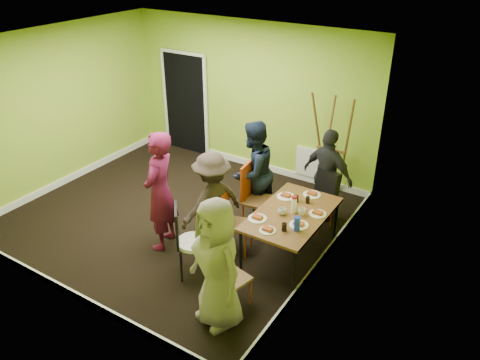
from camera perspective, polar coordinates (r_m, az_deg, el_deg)
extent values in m
plane|color=black|center=(7.76, -7.55, -4.34)|extent=(5.00, 5.00, 0.00)
cube|color=#8EC332|center=(8.84, 1.16, 10.04)|extent=(5.00, 0.04, 2.80)
cube|color=#8EC332|center=(5.78, -22.52, -2.38)|extent=(5.00, 0.04, 2.80)
cube|color=#8EC332|center=(8.86, -20.95, 8.24)|extent=(0.04, 4.50, 2.80)
cube|color=#8EC332|center=(5.95, 10.68, 0.30)|extent=(0.04, 4.50, 2.80)
cube|color=white|center=(6.72, -9.08, 16.33)|extent=(5.00, 4.50, 0.04)
cube|color=black|center=(9.75, -6.63, 9.23)|extent=(1.00, 0.05, 2.04)
cube|color=white|center=(8.64, 8.41, 2.14)|extent=(0.50, 0.04, 0.55)
cylinder|color=black|center=(6.26, 0.08, -8.91)|extent=(0.04, 0.04, 0.71)
cylinder|color=black|center=(5.97, 6.57, -11.22)|extent=(0.04, 0.04, 0.71)
cylinder|color=black|center=(7.27, 5.86, -3.34)|extent=(0.04, 0.04, 0.71)
cylinder|color=black|center=(7.02, 11.56, -5.04)|extent=(0.04, 0.04, 0.71)
cube|color=brown|center=(6.40, 6.34, -4.13)|extent=(0.90, 1.50, 0.04)
cylinder|color=#C34112|center=(7.46, 1.67, -3.24)|extent=(0.03, 0.03, 0.51)
cylinder|color=#C34112|center=(7.16, 0.36, -4.66)|extent=(0.03, 0.03, 0.51)
cylinder|color=#C34112|center=(7.33, 4.40, -3.93)|extent=(0.03, 0.03, 0.51)
cylinder|color=#C34112|center=(7.03, 3.18, -5.41)|extent=(0.03, 0.03, 0.51)
cube|color=brown|center=(7.11, 2.44, -2.56)|extent=(0.49, 0.49, 0.05)
cube|color=#C34112|center=(7.04, 0.90, -0.02)|extent=(0.07, 0.43, 0.56)
cylinder|color=#C34112|center=(6.97, -1.24, -6.07)|extent=(0.02, 0.02, 0.43)
cylinder|color=#C34112|center=(6.71, -2.05, -7.56)|extent=(0.02, 0.02, 0.43)
cylinder|color=#C34112|center=(6.90, 1.37, -6.48)|extent=(0.02, 0.02, 0.43)
cylinder|color=#C34112|center=(6.64, 0.66, -8.00)|extent=(0.02, 0.02, 0.43)
cube|color=brown|center=(6.68, -0.32, -5.50)|extent=(0.47, 0.47, 0.04)
cube|color=#C34112|center=(6.59, -1.85, -3.38)|extent=(0.13, 0.36, 0.48)
cylinder|color=#C34112|center=(7.43, 11.03, -4.38)|extent=(0.02, 0.02, 0.40)
cylinder|color=#C34112|center=(7.59, 9.23, -3.49)|extent=(0.02, 0.02, 0.40)
cylinder|color=#C34112|center=(7.23, 9.53, -5.26)|extent=(0.02, 0.02, 0.40)
cylinder|color=#C34112|center=(7.38, 7.71, -4.32)|extent=(0.02, 0.02, 0.40)
cube|color=brown|center=(7.30, 9.50, -3.01)|extent=(0.44, 0.44, 0.04)
cube|color=#C34112|center=(7.30, 10.50, -0.91)|extent=(0.34, 0.12, 0.45)
cylinder|color=#C34112|center=(5.93, -2.93, -13.38)|extent=(0.02, 0.02, 0.40)
cylinder|color=#C34112|center=(5.76, -0.86, -14.78)|extent=(0.02, 0.02, 0.40)
cylinder|color=#C34112|center=(6.08, -0.80, -12.08)|extent=(0.02, 0.02, 0.40)
cylinder|color=#C34112|center=(5.92, 1.28, -13.40)|extent=(0.02, 0.02, 0.40)
cube|color=brown|center=(5.79, -0.84, -11.92)|extent=(0.42, 0.42, 0.04)
cube|color=#C34112|center=(5.55, -2.12, -10.81)|extent=(0.33, 0.10, 0.44)
cylinder|color=black|center=(6.55, -7.26, -8.53)|extent=(0.03, 0.03, 0.48)
cylinder|color=black|center=(6.26, -7.19, -10.48)|extent=(0.03, 0.03, 0.48)
cylinder|color=black|center=(6.56, -4.07, -8.33)|extent=(0.03, 0.03, 0.48)
cylinder|color=black|center=(6.27, -3.83, -10.26)|extent=(0.03, 0.03, 0.48)
cylinder|color=white|center=(6.26, -5.70, -7.56)|extent=(0.45, 0.45, 0.05)
cube|color=black|center=(6.11, -7.72, -5.56)|extent=(0.28, 0.33, 0.53)
cylinder|color=brown|center=(8.15, 9.63, 4.49)|extent=(0.27, 0.43, 1.86)
cylinder|color=brown|center=(8.00, 12.78, 3.73)|extent=(0.27, 0.43, 1.86)
cylinder|color=brown|center=(7.84, 10.44, 3.45)|extent=(0.04, 0.42, 1.82)
cube|color=brown|center=(8.05, 11.01, 3.63)|extent=(0.50, 0.04, 0.04)
cylinder|color=white|center=(6.75, 5.60, -2.01)|extent=(0.26, 0.26, 0.01)
cylinder|color=white|center=(6.22, 2.13, -4.71)|extent=(0.25, 0.25, 0.01)
cylinder|color=white|center=(6.84, 8.76, -1.78)|extent=(0.26, 0.26, 0.01)
cylinder|color=white|center=(5.99, 3.37, -6.16)|extent=(0.22, 0.22, 0.01)
cylinder|color=white|center=(6.40, 9.43, -4.09)|extent=(0.24, 0.24, 0.01)
cylinder|color=white|center=(6.13, 7.17, -5.46)|extent=(0.25, 0.25, 0.01)
cylinder|color=white|center=(6.34, 6.59, -3.08)|extent=(0.07, 0.07, 0.22)
cylinder|color=#1A32C4|center=(5.98, 6.97, -5.34)|extent=(0.08, 0.08, 0.20)
cylinder|color=#C34112|center=(6.47, 6.57, -3.14)|extent=(0.04, 0.04, 0.09)
cylinder|color=black|center=(6.63, 6.89, -2.27)|extent=(0.06, 0.06, 0.10)
cylinder|color=black|center=(6.62, 8.25, -2.40)|extent=(0.06, 0.06, 0.10)
cylinder|color=black|center=(5.99, 5.41, -5.73)|extent=(0.07, 0.07, 0.11)
imported|color=white|center=(6.32, 5.17, -3.82)|extent=(0.11, 0.11, 0.09)
imported|color=white|center=(6.33, 7.53, -3.86)|extent=(0.10, 0.10, 0.10)
imported|color=#590F30|center=(6.66, -9.72, -1.40)|extent=(0.58, 0.74, 1.79)
imported|color=black|center=(7.23, 1.59, 0.92)|extent=(0.77, 0.91, 1.66)
imported|color=#302520|center=(6.60, -3.39, -2.72)|extent=(0.86, 1.10, 1.50)
imported|color=black|center=(7.41, 10.64, 0.51)|extent=(0.95, 0.58, 1.52)
imported|color=gray|center=(5.33, -2.81, -10.21)|extent=(0.93, 0.77, 1.64)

